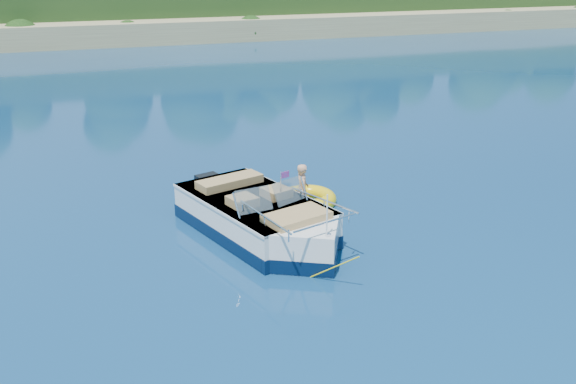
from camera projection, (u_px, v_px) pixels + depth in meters
name	position (u px, v px, depth m)	size (l,w,h in m)	color
ground	(372.00, 268.00, 12.63)	(160.00, 160.00, 0.00)	#0B254E
shoreline	(107.00, 2.00, 68.68)	(170.00, 59.00, 6.00)	#928155
motorboat	(263.00, 222.00, 13.90)	(3.01, 5.42, 1.86)	white
tow_tube	(308.00, 199.00, 15.93)	(1.91, 1.91, 0.38)	yellow
boy	(302.00, 203.00, 15.96)	(0.50, 0.33, 1.37)	tan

